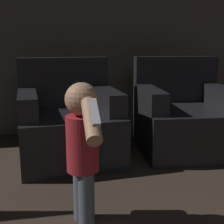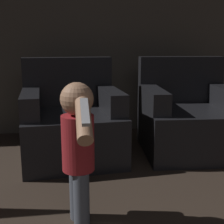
% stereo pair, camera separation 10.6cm
% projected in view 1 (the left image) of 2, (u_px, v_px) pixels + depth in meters
% --- Properties ---
extents(wall_back, '(8.40, 0.05, 2.60)m').
position_uv_depth(wall_back, '(95.00, 23.00, 3.66)').
color(wall_back, '#51493F').
rests_on(wall_back, ground_plane).
extents(armchair_left, '(0.96, 0.98, 0.93)m').
position_uv_depth(armchair_left, '(69.00, 124.00, 2.94)').
color(armchair_left, black).
rests_on(armchair_left, ground_plane).
extents(armchair_right, '(0.95, 0.96, 0.93)m').
position_uv_depth(armchair_right, '(184.00, 118.00, 3.15)').
color(armchair_right, black).
rests_on(armchair_right, ground_plane).
extents(person_toddler, '(0.19, 0.59, 0.86)m').
position_uv_depth(person_toddler, '(83.00, 144.00, 1.78)').
color(person_toddler, '#474C56').
rests_on(person_toddler, ground_plane).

